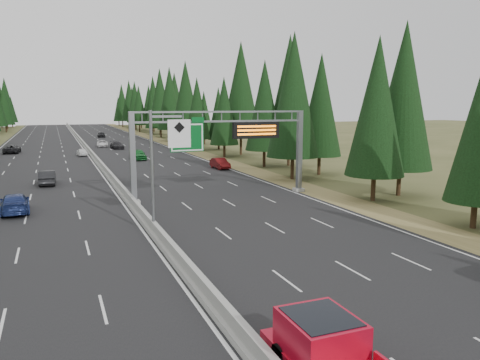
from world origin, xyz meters
name	(u,v)px	position (x,y,z in m)	size (l,w,h in m)	color
road	(90,154)	(0.00, 80.00, 0.04)	(32.00, 260.00, 0.08)	black
shoulder_right	(189,150)	(17.80, 80.00, 0.03)	(3.60, 260.00, 0.06)	olive
median_barrier	(90,152)	(0.00, 80.00, 0.41)	(0.70, 260.00, 0.85)	gray
sign_gantry	(229,140)	(8.92, 34.88, 5.27)	(16.75, 0.98, 7.80)	slate
hov_sign_pole	(161,163)	(0.58, 24.97, 4.72)	(2.80, 0.50, 8.00)	slate
tree_row_right	(216,101)	(22.07, 76.88, 9.05)	(11.71, 245.63, 18.96)	black
red_pickup	(329,351)	(1.50, 6.49, 1.18)	(2.18, 6.09, 1.99)	black
car_ahead_green	(138,154)	(6.25, 67.64, 0.88)	(1.90, 4.72, 1.61)	#176626
car_ahead_dkred	(220,163)	(14.50, 53.30, 0.78)	(1.47, 4.22, 1.39)	#5C0D0E
car_ahead_dkgrey	(117,145)	(5.48, 87.09, 0.78)	(1.95, 4.81, 1.39)	black
car_ahead_white	(102,144)	(3.35, 92.84, 0.71)	(2.11, 4.57, 1.27)	white
car_ahead_far	(101,135)	(5.86, 121.73, 0.81)	(1.72, 4.27, 1.45)	black
car_onc_near	(47,178)	(-6.58, 48.26, 0.83)	(1.59, 4.55, 1.50)	black
car_onc_blue	(15,203)	(-8.84, 35.12, 0.83)	(2.10, 5.17, 1.50)	navy
car_onc_white	(82,152)	(-1.50, 76.46, 0.72)	(1.51, 3.76, 1.28)	white
car_onc_far	(12,149)	(-12.55, 85.63, 0.82)	(2.46, 5.34, 1.48)	black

